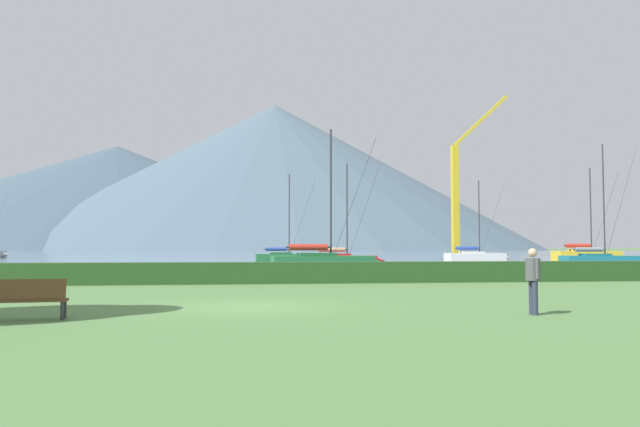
% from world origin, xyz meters
% --- Properties ---
extents(ground_plane, '(1000.00, 1000.00, 0.00)m').
position_xyz_m(ground_plane, '(0.00, 0.00, 0.00)').
color(ground_plane, '#517A42').
extents(harbor_water, '(320.00, 246.00, 0.00)m').
position_xyz_m(harbor_water, '(0.00, 137.00, 0.00)').
color(harbor_water, slate).
rests_on(harbor_water, ground_plane).
extents(hedge_line, '(80.00, 1.20, 0.98)m').
position_xyz_m(hedge_line, '(0.00, 11.00, 0.49)').
color(hedge_line, '#284C23').
rests_on(hedge_line, ground_plane).
extents(sailboat_slip_0, '(6.82, 2.12, 9.28)m').
position_xyz_m(sailboat_slip_0, '(4.66, 46.76, 0.57)').
color(sailboat_slip_0, '#236B38').
rests_on(sailboat_slip_0, harbor_water).
extents(sailboat_slip_1, '(7.02, 2.62, 10.21)m').
position_xyz_m(sailboat_slip_1, '(29.41, 30.00, 0.59)').
color(sailboat_slip_1, '#19707A').
rests_on(sailboat_slip_1, harbor_water).
extents(sailboat_slip_2, '(8.69, 2.93, 10.92)m').
position_xyz_m(sailboat_slip_2, '(40.09, 49.62, 0.72)').
color(sailboat_slip_2, gold).
rests_on(sailboat_slip_2, harbor_water).
extents(sailboat_slip_3, '(6.82, 2.09, 8.78)m').
position_xyz_m(sailboat_slip_3, '(8.57, 34.43, 0.57)').
color(sailboat_slip_3, red).
rests_on(sailboat_slip_3, harbor_water).
extents(sailboat_slip_6, '(7.27, 2.29, 8.82)m').
position_xyz_m(sailboat_slip_6, '(25.18, 46.27, 0.60)').
color(sailboat_slip_6, white).
rests_on(sailboat_slip_6, harbor_water).
extents(sailboat_slip_8, '(7.93, 2.69, 9.68)m').
position_xyz_m(sailboat_slip_8, '(5.47, 23.71, 0.65)').
color(sailboat_slip_8, '#236B38').
rests_on(sailboat_slip_8, harbor_water).
extents(park_bench_near_path, '(1.77, 0.61, 0.95)m').
position_xyz_m(park_bench_near_path, '(-5.16, -2.64, 0.53)').
color(park_bench_near_path, brown).
rests_on(park_bench_near_path, ground_plane).
extents(person_seated_viewer, '(0.36, 0.57, 1.65)m').
position_xyz_m(person_seated_viewer, '(6.93, -3.08, 0.97)').
color(person_seated_viewer, '#2D3347').
rests_on(person_seated_viewer, ground_plane).
extents(dock_crane, '(7.91, 2.00, 20.58)m').
position_xyz_m(dock_crane, '(26.47, 55.04, 6.63)').
color(dock_crane, '#333338').
rests_on(dock_crane, ground_plane).
extents(distant_hill_west_ridge, '(343.22, 343.22, 66.10)m').
position_xyz_m(distant_hill_west_ridge, '(-76.56, 390.48, 33.05)').
color(distant_hill_west_ridge, '#425666').
rests_on(distant_hill_west_ridge, ground_plane).
extents(distant_hill_central_peak, '(293.17, 293.17, 82.77)m').
position_xyz_m(distant_hill_central_peak, '(20.70, 333.57, 41.39)').
color(distant_hill_central_peak, '#4C6070').
rests_on(distant_hill_central_peak, ground_plane).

